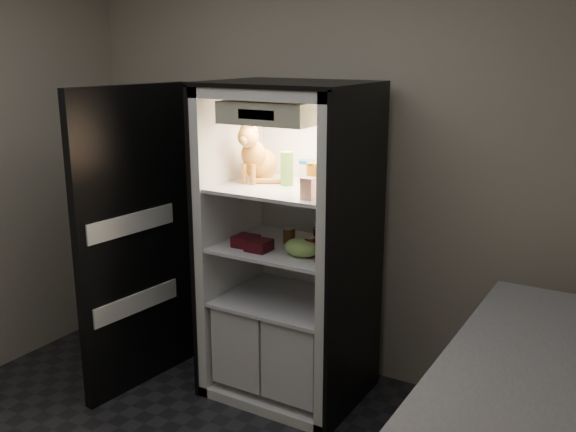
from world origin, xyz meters
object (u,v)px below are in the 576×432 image
Objects in this scene: parmesan_shaker at (287,168)px; grape_bag at (302,248)px; mayo_tub at (307,171)px; berry_box_left at (246,241)px; soda_can_a at (318,237)px; tabby_cat at (257,158)px; salsa_jar at (313,176)px; berry_box_right at (259,245)px; refrigerator at (292,267)px; soda_can_c at (310,247)px; cream_carton at (309,188)px; pepper_jar at (340,174)px; soda_can_b at (323,240)px; condiment_jar at (289,235)px.

parmesan_shaker reaches higher than grape_bag.
berry_box_left is (-0.24, -0.29, -0.39)m from mayo_tub.
parmesan_shaker is at bearing -167.61° from soda_can_a.
salsa_jar is at bearing -7.01° from tabby_cat.
refrigerator is at bearing 70.31° from berry_box_right.
soda_can_c is at bearing -38.56° from refrigerator.
cream_carton reaches higher than berry_box_right.
soda_can_a reaches higher than soda_can_c.
tabby_cat is at bearing 176.81° from salsa_jar.
pepper_jar is at bearing -3.67° from refrigerator.
condiment_jar is at bearing 169.19° from soda_can_b.
soda_can_b is (0.08, -0.02, -0.36)m from salsa_jar.
grape_bag is (0.01, -0.21, -0.01)m from soda_can_a.
salsa_jar is 1.18× the size of berry_box_right.
tabby_cat is 0.30m from mayo_tub.
grape_bag is at bearing -40.72° from parmesan_shaker.
mayo_tub is at bearing 65.07° from refrigerator.
salsa_jar is (0.12, -0.14, 0.01)m from mayo_tub.
grape_bag is at bearing -44.05° from condiment_jar.
soda_can_b is at bearing -10.81° from condiment_jar.
cream_carton is 0.37m from grape_bag.
tabby_cat is 0.54m from pepper_jar.
berry_box_right is at bearing -172.89° from grape_bag.
condiment_jar is at bearing 71.56° from berry_box_right.
mayo_tub reaches higher than berry_box_right.
soda_can_b is 1.36× the size of condiment_jar.
parmesan_shaker reaches higher than mayo_tub.
cream_carton is (0.28, -0.25, -0.04)m from parmesan_shaker.
refrigerator is 0.60m from salsa_jar.
parmesan_shaker is 1.51× the size of berry_box_left.
soda_can_c is 0.56× the size of grape_bag.
tabby_cat is 3.21× the size of cream_carton.
condiment_jar is (-0.05, -0.11, -0.37)m from mayo_tub.
cream_carton is at bearing -83.84° from soda_can_b.
mayo_tub is at bearing 19.47° from tabby_cat.
mayo_tub is (0.05, 0.10, 0.57)m from refrigerator.
tabby_cat is 0.21m from parmesan_shaker.
tabby_cat is 2.73× the size of mayo_tub.
berry_box_left is at bearing 170.55° from cream_carton.
soda_can_c is at bearing 26.99° from grape_bag.
soda_can_b is (-0.02, 0.21, -0.34)m from cream_carton.
refrigerator is 0.60m from parmesan_shaker.
cream_carton is 0.89× the size of berry_box_left.
refrigerator is 0.33m from grape_bag.
soda_can_c is (0.23, -0.15, -0.39)m from parmesan_shaker.
pepper_jar is (0.33, 0.01, 0.00)m from parmesan_shaker.
soda_can_a is 0.21m from grape_bag.
parmesan_shaker is 0.33m from pepper_jar.
salsa_jar is at bearing -8.81° from condiment_jar.
refrigerator is 16.61× the size of cream_carton.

